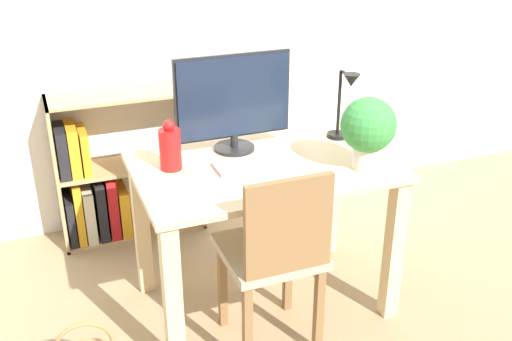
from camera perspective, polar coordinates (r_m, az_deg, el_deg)
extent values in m
plane|color=#997F5B|center=(3.03, 0.70, -12.22)|extent=(10.00, 10.00, 0.00)
cube|color=#D8BC8C|center=(2.66, 0.78, 0.31)|extent=(1.14, 0.73, 0.03)
cube|color=#D8BC8C|center=(2.47, -7.94, -12.17)|extent=(0.07, 0.07, 0.71)
cube|color=#D8BC8C|center=(2.82, 12.98, -7.38)|extent=(0.07, 0.07, 0.71)
cube|color=#D8BC8C|center=(2.97, -10.83, -5.38)|extent=(0.07, 0.07, 0.71)
cube|color=#D8BC8C|center=(3.27, 7.12, -2.13)|extent=(0.07, 0.07, 0.71)
cylinder|color=#232326|center=(2.81, -2.08, 2.17)|extent=(0.19, 0.19, 0.02)
cylinder|color=#232326|center=(2.80, -2.09, 2.90)|extent=(0.04, 0.04, 0.06)
cube|color=#232326|center=(2.73, -2.20, 7.09)|extent=(0.55, 0.02, 0.39)
cube|color=#192338|center=(2.72, -2.16, 7.05)|extent=(0.52, 0.03, 0.36)
cube|color=#B2B2B7|center=(2.63, -0.62, 0.52)|extent=(0.30, 0.15, 0.02)
cylinder|color=red|center=(2.60, -8.17, 1.99)|extent=(0.09, 0.09, 0.18)
sphere|color=red|center=(2.56, -8.31, 4.25)|extent=(0.05, 0.05, 0.05)
cylinder|color=black|center=(2.98, 7.73, 3.35)|extent=(0.10, 0.10, 0.02)
cylinder|color=black|center=(2.92, 7.92, 6.42)|extent=(0.02, 0.02, 0.32)
cylinder|color=black|center=(2.84, 8.59, 9.14)|extent=(0.01, 0.10, 0.01)
cone|color=black|center=(2.80, 9.07, 8.48)|extent=(0.08, 0.08, 0.06)
cylinder|color=silver|center=(2.64, 10.40, 1.27)|extent=(0.11, 0.11, 0.11)
sphere|color=#388C3D|center=(2.59, 10.65, 4.29)|extent=(0.24, 0.24, 0.24)
cube|color=#9E937F|center=(2.55, 1.30, -7.69)|extent=(0.40, 0.40, 0.04)
cube|color=brown|center=(2.29, 3.13, -5.36)|extent=(0.36, 0.03, 0.40)
cube|color=brown|center=(2.52, -0.81, -14.83)|extent=(0.04, 0.04, 0.44)
cube|color=brown|center=(2.63, 6.00, -13.12)|extent=(0.04, 0.04, 0.44)
cube|color=brown|center=(2.77, -3.21, -10.81)|extent=(0.04, 0.04, 0.44)
cube|color=brown|center=(2.86, 3.04, -9.44)|extent=(0.04, 0.04, 0.44)
cube|color=tan|center=(3.45, -18.48, -0.50)|extent=(0.02, 0.28, 0.85)
cube|color=tan|center=(3.55, -5.74, 1.47)|extent=(0.02, 0.28, 0.85)
cube|color=tan|center=(3.67, -11.44, -5.45)|extent=(0.81, 0.28, 0.02)
cube|color=tan|center=(3.33, -12.65, 7.05)|extent=(0.81, 0.28, 0.02)
cube|color=tan|center=(3.48, -12.02, 0.50)|extent=(0.77, 0.28, 0.02)
cube|color=black|center=(3.57, -17.27, -4.36)|extent=(0.04, 0.24, 0.27)
cube|color=orange|center=(3.55, -16.60, -3.59)|extent=(0.04, 0.24, 0.36)
cube|color=beige|center=(3.57, -15.67, -3.82)|extent=(0.06, 0.24, 0.31)
cube|color=black|center=(3.56, -14.63, -3.36)|extent=(0.05, 0.24, 0.35)
cube|color=red|center=(3.56, -13.64, -3.08)|extent=(0.05, 0.24, 0.37)
cube|color=orange|center=(3.59, -12.57, -3.54)|extent=(0.06, 0.24, 0.28)
cube|color=black|center=(3.40, -18.03, 1.80)|extent=(0.05, 0.24, 0.27)
cube|color=orange|center=(3.40, -17.05, 1.98)|extent=(0.05, 0.24, 0.27)
cube|color=orange|center=(3.41, -16.06, 1.88)|extent=(0.04, 0.24, 0.24)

